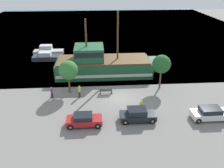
# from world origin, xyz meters

# --- Properties ---
(ground_plane) EXTENTS (160.00, 160.00, 0.00)m
(ground_plane) POSITION_xyz_m (0.00, 0.00, 0.00)
(ground_plane) COLOR gray
(water_surface) EXTENTS (80.00, 80.00, 0.00)m
(water_surface) POSITION_xyz_m (0.00, 44.00, 0.00)
(water_surface) COLOR teal
(water_surface) RESTS_ON ground
(pirate_ship) EXTENTS (16.15, 5.96, 9.93)m
(pirate_ship) POSITION_xyz_m (-1.93, 8.71, 1.66)
(pirate_ship) COLOR #1E5633
(pirate_ship) RESTS_ON water_surface
(moored_boat_dockside) EXTENTS (5.47, 2.28, 1.54)m
(moored_boat_dockside) POSITION_xyz_m (-11.93, 16.53, 0.58)
(moored_boat_dockside) COLOR #2D333D
(moored_boat_dockside) RESTS_ON water_surface
(moored_boat_outer) EXTENTS (5.80, 2.01, 1.79)m
(moored_boat_outer) POSITION_xyz_m (-12.38, 20.24, 0.65)
(moored_boat_outer) COLOR #B7B2A8
(moored_boat_outer) RESTS_ON water_surface
(parked_car_curb_front) EXTENTS (4.32, 1.91, 1.42)m
(parked_car_curb_front) POSITION_xyz_m (9.64, -5.63, 0.71)
(parked_car_curb_front) COLOR white
(parked_car_curb_front) RESTS_ON ground_plane
(parked_car_curb_mid) EXTENTS (3.93, 1.87, 1.48)m
(parked_car_curb_mid) POSITION_xyz_m (1.43, -5.35, 0.73)
(parked_car_curb_mid) COLOR black
(parked_car_curb_mid) RESTS_ON ground_plane
(parked_car_curb_rear) EXTENTS (3.80, 1.78, 1.33)m
(parked_car_curb_rear) POSITION_xyz_m (-4.44, -5.87, 0.67)
(parked_car_curb_rear) COLOR #B21E1E
(parked_car_curb_rear) RESTS_ON ground_plane
(fire_hydrant) EXTENTS (0.42, 0.25, 0.76)m
(fire_hydrant) POSITION_xyz_m (2.44, -2.35, 0.41)
(fire_hydrant) COLOR yellow
(fire_hydrant) RESTS_ON ground_plane
(bench_promenade_east) EXTENTS (1.69, 0.45, 0.85)m
(bench_promenade_east) POSITION_xyz_m (-1.72, 1.52, 0.44)
(bench_promenade_east) COLOR #4C4742
(bench_promenade_east) RESTS_ON ground_plane
(pedestrian_walking_near) EXTENTS (0.32, 0.32, 1.64)m
(pedestrian_walking_near) POSITION_xyz_m (-5.22, 0.77, 0.83)
(pedestrian_walking_near) COLOR #232838
(pedestrian_walking_near) RESTS_ON ground_plane
(pedestrian_walking_far) EXTENTS (0.32, 0.32, 1.52)m
(pedestrian_walking_far) POSITION_xyz_m (-8.81, 0.89, 0.76)
(pedestrian_walking_far) COLOR #232838
(pedestrian_walking_far) RESTS_ON ground_plane
(tree_row_east) EXTENTS (2.58, 2.58, 4.53)m
(tree_row_east) POSITION_xyz_m (-6.63, 2.33, 3.23)
(tree_row_east) COLOR brown
(tree_row_east) RESTS_ON ground_plane
(tree_row_mideast) EXTENTS (2.55, 2.55, 4.85)m
(tree_row_mideast) POSITION_xyz_m (6.01, 2.87, 3.56)
(tree_row_mideast) COLOR brown
(tree_row_mideast) RESTS_ON ground_plane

